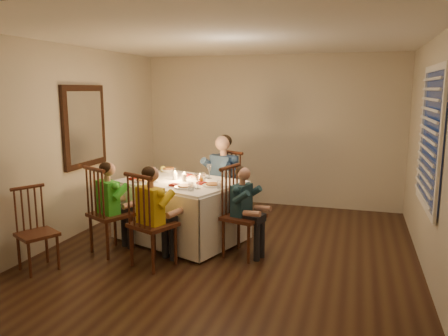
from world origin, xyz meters
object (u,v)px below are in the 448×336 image
(chair_extra, at_px, (40,270))
(chair_near_right, at_px, (154,265))
(child_teal, at_px, (243,255))
(child_yellow, at_px, (154,265))
(adult, at_px, (223,225))
(dining_table, at_px, (181,198))
(serving_bowl, at_px, (169,170))
(chair_near_left, at_px, (112,252))
(chair_end, at_px, (243,255))
(child_green, at_px, (112,252))
(chair_adult, at_px, (223,225))

(chair_extra, bearing_deg, chair_near_right, -39.52)
(chair_extra, xyz_separation_m, child_teal, (2.10, 1.10, 0.00))
(chair_extra, height_order, child_yellow, child_yellow)
(chair_extra, xyz_separation_m, adult, (1.49, 2.21, 0.00))
(dining_table, distance_m, serving_bowl, 0.71)
(adult, bearing_deg, chair_near_left, -96.33)
(chair_near_left, height_order, child_yellow, child_yellow)
(chair_end, xyz_separation_m, chair_extra, (-2.10, -1.10, 0.00))
(child_teal, bearing_deg, adult, 43.68)
(chair_end, height_order, child_yellow, child_yellow)
(chair_near_right, height_order, child_yellow, child_yellow)
(chair_near_right, xyz_separation_m, child_teal, (0.92, 0.60, 0.00))
(adult, distance_m, child_green, 1.79)
(chair_adult, height_order, chair_end, same)
(chair_near_right, relative_size, child_green, 0.96)
(chair_near_left, xyz_separation_m, child_teal, (1.60, 0.38, 0.00))
(chair_end, height_order, child_teal, same)
(dining_table, xyz_separation_m, chair_extra, (-1.14, -1.43, -0.58))
(chair_near_right, xyz_separation_m, chair_extra, (-1.18, -0.50, 0.00))
(chair_adult, xyz_separation_m, serving_bowl, (-0.75, -0.27, 0.84))
(chair_adult, relative_size, serving_bowl, 5.38)
(dining_table, relative_size, chair_adult, 1.66)
(chair_end, bearing_deg, dining_table, 85.95)
(chair_extra, bearing_deg, dining_table, -11.18)
(child_yellow, bearing_deg, chair_end, -124.81)
(chair_extra, height_order, adult, adult)
(child_yellow, xyz_separation_m, serving_bowl, (-0.45, 1.44, 0.84))
(chair_extra, height_order, child_green, child_green)
(chair_extra, relative_size, serving_bowl, 4.61)
(chair_adult, xyz_separation_m, chair_end, (0.61, -1.11, 0.00))
(chair_near_right, height_order, chair_extra, chair_near_right)
(chair_near_left, xyz_separation_m, serving_bowl, (0.24, 1.22, 0.84))
(adult, bearing_deg, chair_extra, -96.65)
(chair_near_right, height_order, serving_bowl, serving_bowl)
(chair_near_left, bearing_deg, chair_near_right, -171.76)
(chair_near_left, bearing_deg, chair_extra, 81.43)
(adult, bearing_deg, child_yellow, -72.82)
(child_teal, relative_size, serving_bowl, 5.38)
(chair_near_left, distance_m, serving_bowl, 1.50)
(chair_extra, distance_m, child_teal, 2.37)
(dining_table, height_order, adult, dining_table)
(serving_bowl, bearing_deg, dining_table, -51.89)
(chair_near_right, height_order, child_green, child_green)
(chair_end, xyz_separation_m, child_green, (-1.60, -0.38, 0.00))
(child_green, distance_m, child_yellow, 0.72)
(chair_adult, bearing_deg, serving_bowl, -133.11)
(adult, relative_size, child_green, 1.18)
(child_teal, height_order, serving_bowl, serving_bowl)
(adult, distance_m, serving_bowl, 1.16)
(chair_adult, bearing_deg, chair_end, -33.97)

